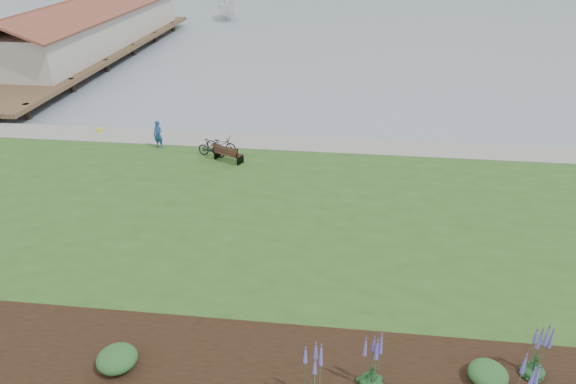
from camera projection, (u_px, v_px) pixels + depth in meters
The scene contains 16 objects.
ground at pixel (251, 209), 22.90m from camera, with size 600.00×600.00×0.00m, color slate.
lawn at pixel (242, 229), 21.05m from camera, with size 34.00×20.00×0.40m, color #274E1B.
shoreline_path at pixel (273, 142), 28.76m from camera, with size 34.00×2.20×0.03m, color gray.
garden_bed at pixel (295, 382), 13.79m from camera, with size 24.00×4.40×0.04m, color black.
pier_pavilion at pixel (92, 27), 47.87m from camera, with size 8.00×36.00×5.40m.
park_bench at pixel (227, 153), 26.27m from camera, with size 1.63×1.18×0.94m.
person at pixel (158, 132), 27.66m from camera, with size 0.66×0.45×1.81m, color navy.
bicycle_a at pixel (221, 144), 27.40m from camera, with size 1.74×0.61×0.91m, color black.
bicycle_b at pixel (211, 148), 26.83m from camera, with size 1.57×0.45×0.95m, color black.
sailboat at pixel (228, 19), 67.06m from camera, with size 9.79×9.97×25.82m, color silver.
pannier at pixel (100, 130), 30.03m from camera, with size 0.17×0.26×0.28m, color yellow.
echium_0 at pixel (313, 377), 12.68m from camera, with size 0.62×0.62×2.38m.
echium_1 at pixel (373, 362), 13.26m from camera, with size 0.62×0.62×2.12m.
echium_3 at pixel (539, 352), 13.60m from camera, with size 0.62×0.62×1.99m.
shrub_0 at pixel (117, 359), 14.14m from camera, with size 1.13×1.13×0.56m, color #1E4C21.
shrub_2 at pixel (488, 374), 13.68m from camera, with size 1.05×1.05×0.53m, color #1E4C21.
Camera 1 is at (3.95, -19.55, 11.41)m, focal length 32.00 mm.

